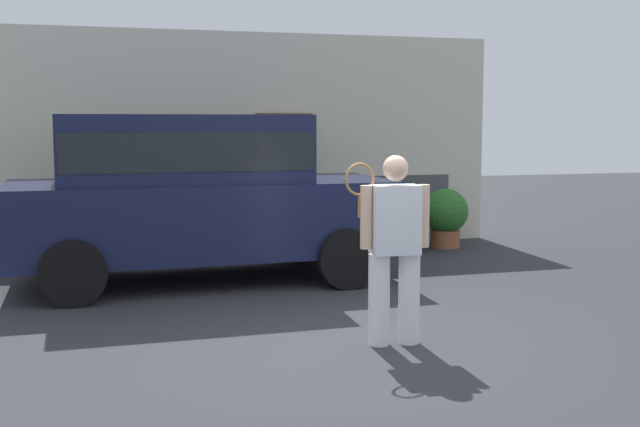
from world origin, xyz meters
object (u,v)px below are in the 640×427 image
Objects in this scene: parked_suv at (194,189)px; potted_plant_by_porch at (407,222)px; tennis_player_man at (394,246)px; potted_plant_secondary at (446,215)px.

potted_plant_by_porch is at bearing 21.87° from parked_suv.
tennis_player_man is at bearing -113.93° from potted_plant_by_porch.
tennis_player_man is 2.05× the size of potted_plant_by_porch.
potted_plant_secondary is at bearing -114.03° from tennis_player_man.
tennis_player_man is 1.81× the size of potted_plant_secondary.
parked_suv is 2.76× the size of tennis_player_man.
tennis_player_man reaches higher than potted_plant_by_porch.
parked_suv reaches higher than potted_plant_by_porch.
tennis_player_man is at bearing -69.22° from parked_suv.
potted_plant_secondary is (0.73, 0.18, 0.06)m from potted_plant_by_porch.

